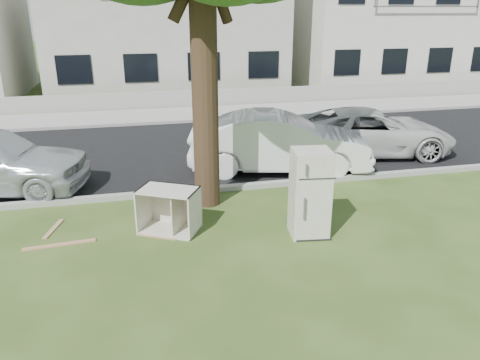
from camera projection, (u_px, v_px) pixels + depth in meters
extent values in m
plane|color=#2D4619|center=(245.00, 238.00, 8.69)|extent=(120.00, 120.00, 0.00)
cube|color=black|center=(198.00, 149.00, 14.17)|extent=(120.00, 7.00, 0.01)
cube|color=gray|center=(220.00, 191.00, 10.93)|extent=(120.00, 0.18, 0.12)
cube|color=gray|center=(185.00, 123.00, 17.42)|extent=(120.00, 0.18, 0.12)
cube|color=gray|center=(181.00, 115.00, 18.74)|extent=(120.00, 2.80, 0.01)
cube|color=gray|center=(176.00, 99.00, 20.09)|extent=(120.00, 0.15, 0.70)
cylinder|color=black|center=(205.00, 83.00, 9.35)|extent=(0.54, 0.54, 5.20)
cube|color=beige|center=(163.00, 17.00, 23.45)|extent=(11.00, 8.00, 7.20)
cube|color=beige|center=(380.00, 22.00, 26.09)|extent=(10.00, 8.00, 6.60)
cube|color=beige|center=(310.00, 193.00, 8.57)|extent=(0.75, 0.71, 1.65)
cube|color=white|center=(169.00, 210.00, 8.84)|extent=(1.27, 1.11, 0.84)
cube|color=#B57B57|center=(59.00, 245.00, 8.41)|extent=(1.26, 0.21, 0.03)
cube|color=#AA7B58|center=(156.00, 237.00, 8.71)|extent=(0.74, 0.45, 0.02)
cube|color=tan|center=(53.00, 229.00, 9.02)|extent=(0.30, 0.83, 0.02)
imported|color=silver|center=(279.00, 143.00, 12.05)|extent=(4.85, 2.61, 1.52)
imported|color=silver|center=(370.00, 132.00, 13.53)|extent=(5.09, 3.08, 1.32)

